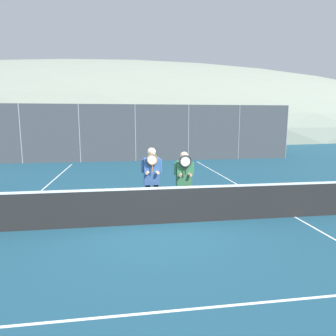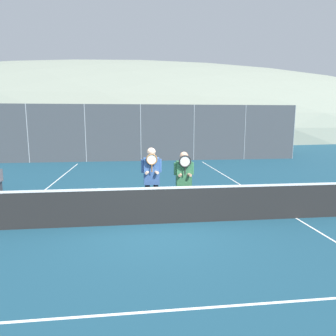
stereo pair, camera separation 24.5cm
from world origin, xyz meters
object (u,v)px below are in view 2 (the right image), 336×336
object	(u,v)px
player_leftmost	(152,177)
player_center_left	(184,178)
car_right_of_center	(260,142)
car_left_of_center	(130,143)
car_far_left	(62,145)
car_center	(197,143)

from	to	relation	value
player_leftmost	player_center_left	xyz separation A→B (m)	(0.86, -0.05, -0.06)
player_center_left	car_right_of_center	size ratio (longest dim) A/B	0.41
player_leftmost	car_left_of_center	size ratio (longest dim) A/B	0.44
player_leftmost	car_far_left	bearing A→B (deg)	111.32
car_left_of_center	car_center	bearing A→B (deg)	0.63
player_center_left	car_far_left	bearing A→B (deg)	114.23
player_center_left	car_far_left	world-z (taller)	player_center_left
car_center	car_left_of_center	bearing A→B (deg)	-179.37
player_leftmost	car_left_of_center	world-z (taller)	car_left_of_center
player_center_left	car_center	distance (m)	14.39
car_far_left	car_right_of_center	bearing A→B (deg)	-0.02
car_right_of_center	car_far_left	bearing A→B (deg)	179.98
player_center_left	car_far_left	xyz separation A→B (m)	(-6.35, 14.10, -0.20)
player_leftmost	player_center_left	distance (m)	0.87
player_center_left	car_right_of_center	world-z (taller)	car_right_of_center
player_leftmost	car_left_of_center	bearing A→B (deg)	92.70
player_leftmost	player_center_left	size ratio (longest dim) A/B	1.06
player_leftmost	car_center	bearing A→B (deg)	73.08
car_center	player_leftmost	bearing A→B (deg)	-106.92
player_leftmost	car_far_left	distance (m)	15.09
car_far_left	car_center	xyz separation A→B (m)	(9.72, -0.12, 0.03)
car_left_of_center	player_leftmost	bearing A→B (deg)	-87.30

